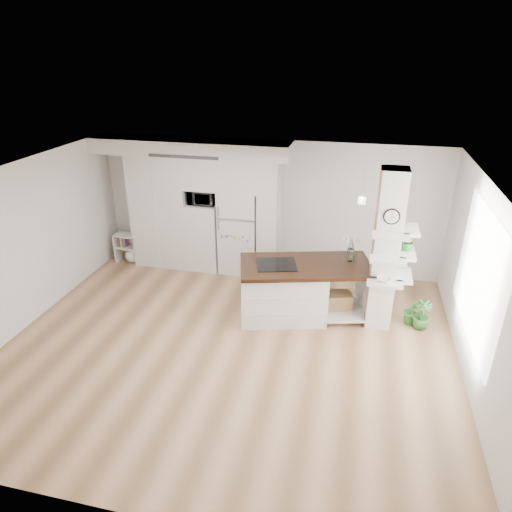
{
  "coord_description": "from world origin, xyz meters",
  "views": [
    {
      "loc": [
        1.78,
        -5.73,
        4.34
      ],
      "look_at": [
        0.24,
        0.9,
        1.19
      ],
      "focal_mm": 32.0,
      "sensor_mm": 36.0,
      "label": 1
    }
  ],
  "objects_px": {
    "refrigerator": "(240,231)",
    "bookshelf": "(130,250)",
    "floor_plant_a": "(412,311)",
    "kitchen_island": "(290,289)"
  },
  "relations": [
    {
      "from": "floor_plant_a",
      "to": "refrigerator",
      "type": "bearing_deg",
      "value": 158.05
    },
    {
      "from": "refrigerator",
      "to": "kitchen_island",
      "type": "height_order",
      "value": "refrigerator"
    },
    {
      "from": "refrigerator",
      "to": "kitchen_island",
      "type": "bearing_deg",
      "value": -49.96
    },
    {
      "from": "bookshelf",
      "to": "floor_plant_a",
      "type": "height_order",
      "value": "bookshelf"
    },
    {
      "from": "refrigerator",
      "to": "bookshelf",
      "type": "xyz_separation_m",
      "value": [
        -2.45,
        -0.18,
        -0.59
      ]
    },
    {
      "from": "kitchen_island",
      "to": "floor_plant_a",
      "type": "height_order",
      "value": "kitchen_island"
    },
    {
      "from": "refrigerator",
      "to": "kitchen_island",
      "type": "relative_size",
      "value": 0.73
    },
    {
      "from": "kitchen_island",
      "to": "bookshelf",
      "type": "bearing_deg",
      "value": 144.68
    },
    {
      "from": "kitchen_island",
      "to": "floor_plant_a",
      "type": "bearing_deg",
      "value": -9.95
    },
    {
      "from": "refrigerator",
      "to": "floor_plant_a",
      "type": "height_order",
      "value": "refrigerator"
    }
  ]
}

